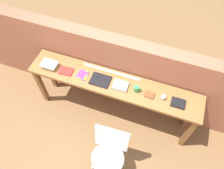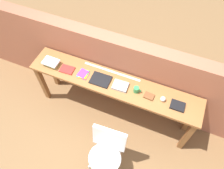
{
  "view_description": "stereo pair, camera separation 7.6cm",
  "coord_description": "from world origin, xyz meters",
  "views": [
    {
      "loc": [
        0.57,
        -1.34,
        3.38
      ],
      "look_at": [
        0.0,
        0.25,
        0.9
      ],
      "focal_mm": 35.0,
      "sensor_mm": 36.0,
      "label": 1
    },
    {
      "loc": [
        0.65,
        -1.31,
        3.38
      ],
      "look_at": [
        0.0,
        0.25,
        0.9
      ],
      "focal_mm": 35.0,
      "sensor_mm": 36.0,
      "label": 2
    }
  ],
  "objects": [
    {
      "name": "sideboard",
      "position": [
        0.0,
        0.3,
        0.74
      ],
      "size": [
        2.5,
        0.44,
        0.88
      ],
      "color": "#996033",
      "rests_on": "ground"
    },
    {
      "name": "book_repair_rightmost",
      "position": [
        0.91,
        0.27,
        0.89
      ],
      "size": [
        0.18,
        0.15,
        0.03
      ],
      "primitive_type": "cube",
      "rotation": [
        0.0,
        0.0,
        0.01
      ],
      "color": "black",
      "rests_on": "sideboard"
    },
    {
      "name": "brick_wall_back",
      "position": [
        0.0,
        0.64,
        0.69
      ],
      "size": [
        6.0,
        0.2,
        1.37
      ],
      "primitive_type": "cube",
      "color": "#9E5B42",
      "rests_on": "ground"
    },
    {
      "name": "chair_white_moulded",
      "position": [
        0.24,
        -0.52,
        0.53
      ],
      "size": [
        0.47,
        0.48,
        0.89
      ],
      "color": "white",
      "rests_on": "ground"
    },
    {
      "name": "leather_journal_brown",
      "position": [
        0.52,
        0.27,
        0.89
      ],
      "size": [
        0.14,
        0.11,
        0.02
      ],
      "primitive_type": "cube",
      "rotation": [
        0.0,
        0.0,
        -0.08
      ],
      "color": "brown",
      "rests_on": "sideboard"
    },
    {
      "name": "book_open_centre",
      "position": [
        -0.18,
        0.27,
        0.89
      ],
      "size": [
        0.28,
        0.22,
        0.02
      ],
      "primitive_type": "cube",
      "rotation": [
        0.0,
        0.0,
        0.02
      ],
      "color": "black",
      "rests_on": "sideboard"
    },
    {
      "name": "mug",
      "position": [
        0.34,
        0.28,
        0.92
      ],
      "size": [
        0.11,
        0.08,
        0.09
      ],
      "color": "#338C4C",
      "rests_on": "sideboard"
    },
    {
      "name": "book_stack_leftmost",
      "position": [
        -0.97,
        0.25,
        0.92
      ],
      "size": [
        0.23,
        0.17,
        0.07
      ],
      "color": "olive",
      "rests_on": "sideboard"
    },
    {
      "name": "magazine_cycling",
      "position": [
        -0.71,
        0.25,
        0.89
      ],
      "size": [
        0.21,
        0.16,
        0.02
      ],
      "primitive_type": "cube",
      "rotation": [
        0.0,
        0.0,
        0.06
      ],
      "color": "red",
      "rests_on": "sideboard"
    },
    {
      "name": "ground_plane",
      "position": [
        0.0,
        0.0,
        0.0
      ],
      "size": [
        40.0,
        40.0,
        0.0
      ],
      "primitive_type": "plane",
      "color": "brown"
    },
    {
      "name": "book_grey_hardcover",
      "position": [
        0.11,
        0.28,
        0.9
      ],
      "size": [
        0.21,
        0.17,
        0.03
      ],
      "primitive_type": "cube",
      "rotation": [
        0.0,
        0.0,
        0.04
      ],
      "color": "#9E9EA3",
      "rests_on": "sideboard"
    },
    {
      "name": "sports_ball_small",
      "position": [
        0.71,
        0.29,
        0.91
      ],
      "size": [
        0.07,
        0.07,
        0.07
      ],
      "primitive_type": "sphere",
      "color": "silver",
      "rests_on": "sideboard"
    },
    {
      "name": "pamphlet_pile_colourful",
      "position": [
        -0.45,
        0.27,
        0.89
      ],
      "size": [
        0.16,
        0.18,
        0.01
      ],
      "color": "#E5334C",
      "rests_on": "sideboard"
    },
    {
      "name": "ruler_metal_back_edge",
      "position": [
        -0.09,
        0.47,
        0.88
      ],
      "size": [
        0.86,
        0.03,
        0.0
      ],
      "primitive_type": "cube",
      "color": "silver",
      "rests_on": "sideboard"
    }
  ]
}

